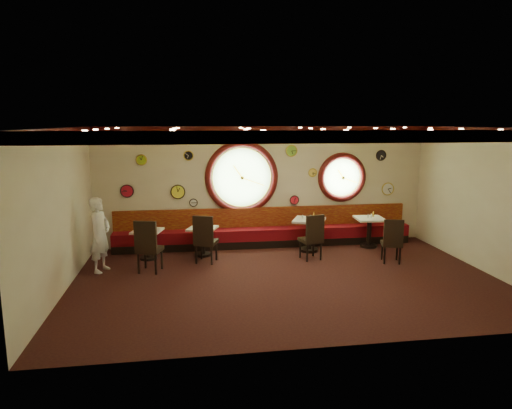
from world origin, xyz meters
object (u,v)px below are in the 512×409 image
Objects in this scene: table_c at (309,231)px; condiment_b_bottle at (205,223)px; chair_b at (205,236)px; condiment_b_salt at (201,226)px; chair_d at (392,238)px; condiment_c_salt at (303,217)px; table_a at (148,241)px; waiter at (100,235)px; condiment_d_salt at (368,216)px; condiment_a_pepper at (150,228)px; condiment_c_pepper at (310,217)px; condiment_c_bottle at (314,215)px; condiment_a_salt at (144,227)px; table_b at (203,238)px; condiment_a_bottle at (153,225)px; condiment_d_pepper at (371,216)px; chair_c at (313,234)px; condiment_d_bottle at (373,214)px; chair_a at (148,243)px; condiment_b_pepper at (205,226)px; table_d at (369,228)px.

table_c is 2.70m from condiment_b_bottle.
condiment_b_bottle is at bearing 108.22° from chair_b.
chair_b reaches higher than condiment_b_salt.
chair_d is 7.01× the size of condiment_c_salt.
condiment_c_salt is (3.93, 0.21, 0.44)m from table_a.
condiment_c_salt is at bearing -56.99° from waiter.
condiment_b_bottle is (-4.34, -0.04, -0.05)m from condiment_d_salt.
condiment_a_pepper reaches higher than condiment_b_salt.
table_c is 9.47× the size of condiment_c_pepper.
condiment_c_bottle reaches higher than condiment_d_salt.
condiment_a_salt is at bearing -179.48° from table_c.
condiment_c_salt is at bearing -0.35° from condiment_b_bottle.
table_b is at bearing -177.90° from condiment_c_bottle.
condiment_b_bottle reaches higher than table_c.
condiment_a_bottle is at bearing -179.99° from condiment_c_pepper.
condiment_d_salt is 0.88× the size of condiment_d_pepper.
chair_d reaches higher than condiment_a_pepper.
waiter is at bearing 167.84° from chair_c.
condiment_d_bottle is (0.17, 1.56, 0.26)m from chair_d.
chair_a is 1.17m from condiment_a_bottle.
chair_d is 4.59m from condiment_b_bottle.
condiment_a_salt is 0.61× the size of condiment_a_bottle.
chair_c is (2.59, -0.14, -0.02)m from chair_b.
chair_c is 2.23m from condiment_d_bottle.
chair_c is 6.91× the size of condiment_b_pepper.
condiment_d_bottle is (1.99, 0.14, -0.02)m from condiment_c_salt.
condiment_b_salt is at bearing 149.94° from chair_c.
chair_d reaches higher than condiment_a_bottle.
table_d is at bearing -166.37° from condiment_d_pepper.
condiment_b_salt is 0.13m from condiment_b_pepper.
table_d is 1.08× the size of chair_a.
table_a is 1.10m from chair_a.
chair_b is (-2.71, -0.64, 0.13)m from table_c.
table_a is 1.16× the size of chair_c.
table_b is 4.61m from chair_d.
condiment_c_bottle reaches higher than condiment_c_pepper.
table_d is 7.66× the size of condiment_a_salt.
chair_d is at bearing -89.59° from condiment_d_salt.
chair_c is (3.86, 0.38, -0.04)m from chair_a.
condiment_c_salt is 0.88× the size of condiment_d_pepper.
condiment_b_pepper is 0.94× the size of condiment_d_pepper.
waiter reaches higher than condiment_a_bottle.
chair_d reaches higher than table_b.
condiment_d_bottle reaches higher than condiment_a_pepper.
table_a reaches higher than table_b.
condiment_d_salt is (-0.01, 1.48, 0.23)m from chair_d.
condiment_b_bottle is at bearing 147.12° from chair_c.
condiment_d_pepper is at bearing 1.72° from condiment_a_bottle.
waiter reaches higher than condiment_d_bottle.
condiment_c_salt is 0.55× the size of condiment_a_bottle.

